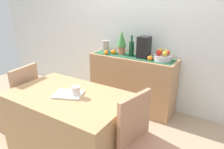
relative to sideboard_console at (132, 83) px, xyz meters
The scene contains 21 objects.
ground_plane 1.02m from the sideboard_console, 92.67° to the right, with size 6.40×6.40×0.02m, color tan.
room_wall_rear 0.96m from the sideboard_console, 99.37° to the left, with size 6.40×0.06×2.70m, color silver.
sideboard_console is the anchor object (origin of this frame).
table_runner 0.43m from the sideboard_console, ahead, with size 1.24×0.32×0.01m, color #245738.
fruit_bowl 0.65m from the sideboard_console, ahead, with size 0.25×0.25×0.08m, color silver.
apple_right 0.73m from the sideboard_console, ahead, with size 0.07×0.07×0.07m, color gold.
apple_left 0.68m from the sideboard_console, ahead, with size 0.08×0.08×0.08m, color gold.
apple_rear 0.69m from the sideboard_console, ahead, with size 0.08×0.08×0.08m, color red.
apple_center 0.74m from the sideboard_console, ahead, with size 0.07×0.07×0.07m, color #B53D1C.
apple_upper 0.72m from the sideboard_console, ahead, with size 0.07×0.07×0.07m, color #979D36.
wine_bottle 0.54m from the sideboard_console, behind, with size 0.07×0.07×0.31m.
coffee_maker 0.61m from the sideboard_console, ahead, with size 0.16×0.18×0.31m, color black.
ceramic_vase 0.71m from the sideboard_console, behind, with size 0.10×0.10×0.19m, color #9E9390.
potted_plant 0.66m from the sideboard_console, behind, with size 0.14×0.14×0.37m.
orange_loose_far 0.62m from the sideboard_console, 163.35° to the right, with size 0.07×0.07×0.07m, color orange.
orange_loose_near_bowl 0.56m from the sideboard_console, behind, with size 0.08×0.08×0.08m, color orange.
orange_loose_end 0.56m from the sideboard_console, 14.65° to the right, with size 0.07×0.07×0.07m, color orange.
dining_table 1.31m from the sideboard_console, 93.80° to the right, with size 1.25×0.77×0.74m, color tan.
open_book 1.36m from the sideboard_console, 93.05° to the right, with size 0.28×0.21×0.02m, color white.
coffee_cup 1.35m from the sideboard_console, 89.15° to the right, with size 0.09×0.09×0.11m, color silver.
chair_near_window 1.63m from the sideboard_console, 126.79° to the right, with size 0.45×0.45×0.90m.
Camera 1 is at (1.30, -1.71, 1.63)m, focal length 32.03 mm.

